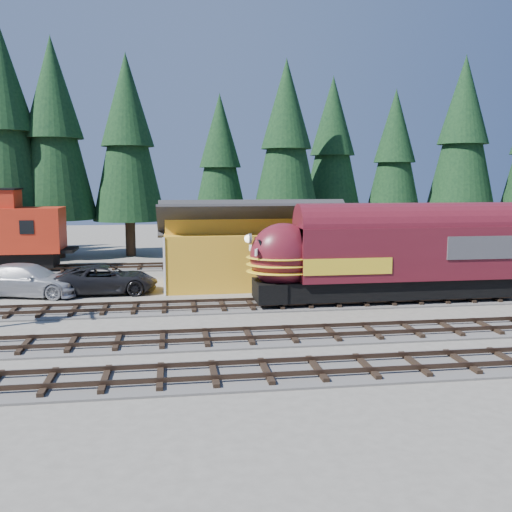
{
  "coord_description": "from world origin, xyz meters",
  "views": [
    {
      "loc": [
        -5.5,
        -25.15,
        6.7
      ],
      "look_at": [
        -1.2,
        4.0,
        2.7
      ],
      "focal_mm": 40.0,
      "sensor_mm": 36.0,
      "label": 1
    }
  ],
  "objects": [
    {
      "name": "ground",
      "position": [
        0.0,
        0.0,
        0.0
      ],
      "size": [
        120.0,
        120.0,
        0.0
      ],
      "primitive_type": "plane",
      "color": "#6B665B",
      "rests_on": "ground"
    },
    {
      "name": "pickup_truck_a",
      "position": [
        -9.44,
        8.73,
        0.84
      ],
      "size": [
        6.12,
        3.01,
        1.67
      ],
      "primitive_type": "imported",
      "rotation": [
        0.0,
        0.0,
        1.61
      ],
      "color": "black",
      "rests_on": "ground"
    },
    {
      "name": "depot",
      "position": [
        -0.0,
        10.5,
        2.96
      ],
      "size": [
        12.8,
        7.0,
        5.3
      ],
      "color": "gold",
      "rests_on": "ground"
    },
    {
      "name": "conifer_backdrop",
      "position": [
        3.81,
        24.65,
        10.33
      ],
      "size": [
        78.04,
        22.77,
        17.3
      ],
      "color": "black",
      "rests_on": "ground"
    },
    {
      "name": "track_siding",
      "position": [
        10.0,
        4.0,
        0.06
      ],
      "size": [
        68.0,
        3.2,
        0.33
      ],
      "color": "#4C4947",
      "rests_on": "ground"
    },
    {
      "name": "pickup_truck_b",
      "position": [
        -13.77,
        8.64,
        0.92
      ],
      "size": [
        6.79,
        4.01,
        1.85
      ],
      "primitive_type": "imported",
      "rotation": [
        0.0,
        0.0,
        1.33
      ],
      "color": "#B2B4BA",
      "rests_on": "ground"
    },
    {
      "name": "locomotive",
      "position": [
        5.53,
        4.0,
        2.41
      ],
      "size": [
        15.01,
        2.98,
        4.08
      ],
      "color": "black",
      "rests_on": "ground"
    },
    {
      "name": "track_spur",
      "position": [
        -10.0,
        18.0,
        0.06
      ],
      "size": [
        32.0,
        3.2,
        0.33
      ],
      "color": "#4C4947",
      "rests_on": "ground"
    }
  ]
}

